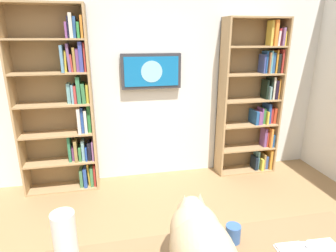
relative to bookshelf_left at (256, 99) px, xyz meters
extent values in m
cube|color=silver|center=(1.29, -0.17, 0.35)|extent=(4.52, 0.06, 2.70)
cube|color=tan|center=(-0.28, 0.02, 0.00)|extent=(0.02, 0.28, 2.01)
cube|color=tan|center=(0.48, 0.02, 0.00)|extent=(0.02, 0.28, 2.01)
cube|color=#93754E|center=(0.10, -0.11, 0.00)|extent=(0.79, 0.01, 2.01)
cube|color=tan|center=(0.10, 0.02, -0.99)|extent=(0.74, 0.27, 0.02)
cube|color=tan|center=(0.10, 0.02, -0.66)|extent=(0.74, 0.27, 0.02)
cube|color=tan|center=(0.10, 0.02, -0.33)|extent=(0.74, 0.27, 0.02)
cube|color=tan|center=(0.10, 0.02, 0.00)|extent=(0.74, 0.27, 0.02)
cube|color=tan|center=(0.10, 0.02, 0.33)|extent=(0.74, 0.27, 0.02)
cube|color=tan|center=(0.10, 0.02, 0.66)|extent=(0.74, 0.27, 0.02)
cube|color=tan|center=(0.10, 0.02, 1.00)|extent=(0.74, 0.27, 0.02)
cube|color=orange|center=(-0.25, 0.03, -0.84)|extent=(0.03, 0.22, 0.29)
cube|color=#394F89|center=(-0.20, 0.02, -0.89)|extent=(0.04, 0.18, 0.18)
cube|color=olive|center=(-0.16, 0.03, -0.87)|extent=(0.03, 0.18, 0.22)
cube|color=gold|center=(-0.12, 0.03, -0.90)|extent=(0.03, 0.23, 0.16)
cube|color=#5A9AAE|center=(-0.09, 0.01, -0.85)|extent=(0.02, 0.15, 0.26)
cube|color=#15212E|center=(-0.05, 0.03, -0.89)|extent=(0.04, 0.16, 0.18)
cube|color=#214E89|center=(-0.25, 0.02, -0.56)|extent=(0.03, 0.22, 0.17)
cube|color=orange|center=(-0.21, 0.04, -0.52)|extent=(0.03, 0.22, 0.26)
cube|color=#B03A2C|center=(-0.18, 0.02, -0.55)|extent=(0.02, 0.16, 0.21)
cube|color=#764887|center=(-0.15, 0.03, -0.52)|extent=(0.04, 0.13, 0.25)
cube|color=#B53F22|center=(-0.24, 0.02, -0.22)|extent=(0.05, 0.19, 0.21)
cube|color=#AD2C2A|center=(-0.20, 0.01, -0.22)|extent=(0.03, 0.16, 0.20)
cube|color=#22448E|center=(-0.16, 0.02, -0.19)|extent=(0.04, 0.19, 0.27)
cube|color=gold|center=(-0.13, 0.03, -0.23)|extent=(0.02, 0.22, 0.17)
cube|color=#387E40|center=(-0.10, 0.02, -0.22)|extent=(0.03, 0.16, 0.20)
cube|color=#704088|center=(-0.06, 0.03, -0.21)|extent=(0.02, 0.16, 0.21)
cube|color=#834A85|center=(-0.02, 0.03, -0.23)|extent=(0.04, 0.19, 0.17)
cube|color=#235494|center=(0.02, 0.02, -0.23)|extent=(0.04, 0.22, 0.18)
cube|color=orange|center=(-0.25, 0.03, 0.14)|extent=(0.02, 0.16, 0.25)
cube|color=black|center=(-0.21, 0.01, 0.13)|extent=(0.04, 0.24, 0.24)
cube|color=beige|center=(-0.18, 0.04, 0.15)|extent=(0.02, 0.17, 0.28)
cube|color=black|center=(-0.15, 0.03, 0.15)|extent=(0.02, 0.16, 0.28)
cube|color=#71989D|center=(-0.13, 0.04, 0.09)|extent=(0.02, 0.19, 0.16)
cube|color=black|center=(-0.10, 0.02, 0.14)|extent=(0.02, 0.16, 0.25)
cube|color=#AC332B|center=(-0.25, 0.01, 0.49)|extent=(0.02, 0.22, 0.29)
cube|color=black|center=(-0.21, 0.02, 0.46)|extent=(0.04, 0.20, 0.23)
cube|color=orange|center=(-0.18, 0.02, 0.48)|extent=(0.02, 0.19, 0.28)
cube|color=#2A5288|center=(-0.14, 0.01, 0.47)|extent=(0.04, 0.19, 0.25)
cube|color=#59A4AE|center=(-0.11, 0.02, 0.48)|extent=(0.02, 0.18, 0.27)
cube|color=#9C6946|center=(-0.08, 0.04, 0.47)|extent=(0.02, 0.18, 0.25)
cube|color=#214D8E|center=(-0.05, 0.03, 0.48)|extent=(0.02, 0.14, 0.27)
cube|color=#364691|center=(-0.02, 0.02, 0.46)|extent=(0.02, 0.15, 0.23)
cube|color=yellow|center=(-0.25, 0.02, 0.76)|extent=(0.03, 0.19, 0.17)
cube|color=slate|center=(-0.22, 0.02, 0.78)|extent=(0.03, 0.24, 0.21)
cube|color=#B72D34|center=(-0.19, 0.02, 0.77)|extent=(0.02, 0.17, 0.20)
cube|color=silver|center=(-0.16, 0.04, 0.76)|extent=(0.03, 0.19, 0.17)
cube|color=orange|center=(-0.12, 0.02, 0.82)|extent=(0.04, 0.21, 0.30)
cube|color=gold|center=(-0.08, 0.04, 0.82)|extent=(0.03, 0.13, 0.29)
cube|color=tan|center=(2.08, 0.02, 0.06)|extent=(0.02, 0.28, 2.12)
cube|color=tan|center=(2.90, 0.02, 0.06)|extent=(0.02, 0.28, 2.12)
cube|color=#93754E|center=(2.49, -0.11, 0.06)|extent=(0.84, 0.01, 2.12)
cube|color=tan|center=(2.49, 0.02, -0.99)|extent=(0.80, 0.27, 0.02)
cube|color=tan|center=(2.49, 0.02, -0.64)|extent=(0.80, 0.27, 0.02)
cube|color=tan|center=(2.49, 0.02, -0.29)|extent=(0.80, 0.27, 0.02)
cube|color=tan|center=(2.49, 0.02, 0.06)|extent=(0.80, 0.27, 0.02)
cube|color=tan|center=(2.49, 0.02, 0.41)|extent=(0.80, 0.27, 0.02)
cube|color=tan|center=(2.49, 0.02, 0.76)|extent=(0.80, 0.27, 0.02)
cube|color=tan|center=(2.49, 0.02, 1.11)|extent=(0.80, 0.27, 0.02)
cube|color=#AC2F28|center=(2.11, 0.03, -0.84)|extent=(0.03, 0.17, 0.27)
cube|color=#407A4C|center=(2.15, 0.01, -0.86)|extent=(0.03, 0.21, 0.25)
cube|color=gold|center=(2.18, 0.01, -0.84)|extent=(0.03, 0.14, 0.28)
cube|color=#264899|center=(2.22, 0.03, -0.86)|extent=(0.04, 0.19, 0.24)
cube|color=#41764C|center=(2.27, 0.03, -0.87)|extent=(0.04, 0.16, 0.22)
cube|color=#80548B|center=(2.11, 0.03, -0.51)|extent=(0.02, 0.20, 0.23)
cube|color=black|center=(2.15, 0.02, -0.52)|extent=(0.04, 0.18, 0.22)
cube|color=#2145A0|center=(2.19, 0.02, -0.55)|extent=(0.02, 0.21, 0.16)
cube|color=#70A2A7|center=(2.22, 0.04, -0.51)|extent=(0.03, 0.14, 0.25)
cube|color=#3B8341|center=(2.26, 0.03, -0.55)|extent=(0.03, 0.17, 0.17)
cube|color=olive|center=(2.30, 0.01, -0.50)|extent=(0.03, 0.24, 0.26)
cube|color=#864284|center=(2.34, 0.01, -0.54)|extent=(0.02, 0.12, 0.18)
cube|color=#2B724D|center=(2.37, 0.02, -0.47)|extent=(0.03, 0.18, 0.31)
cube|color=#32833D|center=(2.12, 0.02, -0.12)|extent=(0.04, 0.16, 0.31)
cube|color=silver|center=(2.16, 0.04, -0.15)|extent=(0.03, 0.19, 0.27)
cube|color=#284A97|center=(2.19, 0.02, -0.13)|extent=(0.03, 0.18, 0.30)
cube|color=silver|center=(2.23, 0.04, -0.13)|extent=(0.03, 0.24, 0.29)
cube|color=gold|center=(2.11, 0.01, 0.17)|extent=(0.03, 0.16, 0.21)
cube|color=#337443|center=(2.16, 0.02, 0.18)|extent=(0.05, 0.21, 0.22)
cube|color=#32764E|center=(2.20, 0.03, 0.22)|extent=(0.04, 0.19, 0.30)
cube|color=#B13A38|center=(2.24, 0.03, 0.17)|extent=(0.03, 0.17, 0.20)
cube|color=#6D9DB3|center=(2.27, 0.01, 0.17)|extent=(0.02, 0.21, 0.21)
cube|color=#669FA4|center=(2.31, 0.01, 0.18)|extent=(0.04, 0.15, 0.22)
cube|color=#BF3631|center=(2.11, 0.02, 0.57)|extent=(0.02, 0.20, 0.30)
cube|color=#3A4092|center=(2.14, 0.02, 0.57)|extent=(0.04, 0.21, 0.31)
cube|color=#7A4482|center=(2.18, 0.01, 0.54)|extent=(0.03, 0.19, 0.24)
cube|color=olive|center=(2.22, 0.03, 0.55)|extent=(0.03, 0.17, 0.26)
cube|color=#AE3932|center=(2.25, 0.02, 0.51)|extent=(0.03, 0.18, 0.18)
cube|color=#765087|center=(2.27, 0.03, 0.57)|extent=(0.04, 0.16, 0.30)
cube|color=gold|center=(2.31, 0.02, 0.53)|extent=(0.03, 0.15, 0.22)
cube|color=#598CA9|center=(2.34, 0.04, 0.56)|extent=(0.03, 0.24, 0.28)
cube|color=orange|center=(2.11, 0.01, 0.88)|extent=(0.02, 0.22, 0.23)
cube|color=#32853B|center=(2.15, 0.04, 0.85)|extent=(0.03, 0.21, 0.16)
cube|color=#2E528C|center=(2.18, 0.03, 0.87)|extent=(0.04, 0.16, 0.22)
cube|color=beige|center=(2.22, 0.02, 0.89)|extent=(0.03, 0.22, 0.25)
cube|color=black|center=(2.25, 0.01, 0.88)|extent=(0.02, 0.18, 0.22)
cube|color=#7E4488|center=(2.27, 0.02, 0.85)|extent=(0.02, 0.17, 0.16)
cube|color=#333338|center=(1.36, -0.09, 0.38)|extent=(0.72, 0.06, 0.42)
cube|color=#146BB2|center=(1.36, -0.06, 0.38)|extent=(0.65, 0.01, 0.35)
cylinder|color=#8CCCEA|center=(1.36, -0.05, 0.38)|extent=(0.26, 0.00, 0.26)
ellipsoid|color=#D1B284|center=(1.53, 2.30, -0.05)|extent=(0.23, 0.29, 0.25)
sphere|color=#D1B284|center=(1.53, 2.23, 0.02)|extent=(0.14, 0.14, 0.14)
cone|color=#D1B284|center=(1.49, 2.23, 0.07)|extent=(0.06, 0.06, 0.07)
cone|color=#D1B284|center=(1.57, 2.23, 0.07)|extent=(0.06, 0.06, 0.07)
cone|color=beige|center=(1.49, 2.24, 0.06)|extent=(0.03, 0.03, 0.05)
cone|color=beige|center=(1.57, 2.24, 0.06)|extent=(0.03, 0.03, 0.05)
cylinder|color=silver|center=(0.92, 2.28, -0.24)|extent=(0.02, 0.02, 0.01)
cylinder|color=white|center=(2.12, 2.13, -0.12)|extent=(0.11, 0.11, 0.28)
cylinder|color=#335999|center=(1.27, 2.15, -0.21)|extent=(0.08, 0.08, 0.10)
camera|label=1|loc=(1.87, 3.32, 0.79)|focal=30.29mm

